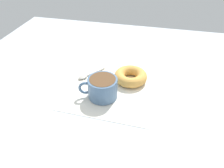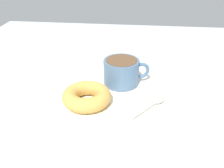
# 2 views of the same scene
# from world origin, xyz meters

# --- Properties ---
(ground_plane) EXTENTS (1.20, 1.20, 0.02)m
(ground_plane) POSITION_xyz_m (0.00, 0.00, -0.01)
(ground_plane) COLOR #B2BCC6
(napkin) EXTENTS (0.31, 0.31, 0.00)m
(napkin) POSITION_xyz_m (0.01, -0.02, 0.00)
(napkin) COLOR white
(napkin) RESTS_ON ground_plane
(coffee_cup) EXTENTS (0.10, 0.12, 0.07)m
(coffee_cup) POSITION_xyz_m (-0.03, 0.01, 0.04)
(coffee_cup) COLOR slate
(coffee_cup) RESTS_ON napkin
(donut) EXTENTS (0.12, 0.12, 0.04)m
(donut) POSITION_xyz_m (0.08, -0.07, 0.02)
(donut) COLOR gold
(donut) RESTS_ON napkin
(spoon) EXTENTS (0.10, 0.08, 0.01)m
(spoon) POSITION_xyz_m (0.06, 0.09, 0.01)
(spoon) COLOR #B7B2A8
(spoon) RESTS_ON napkin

